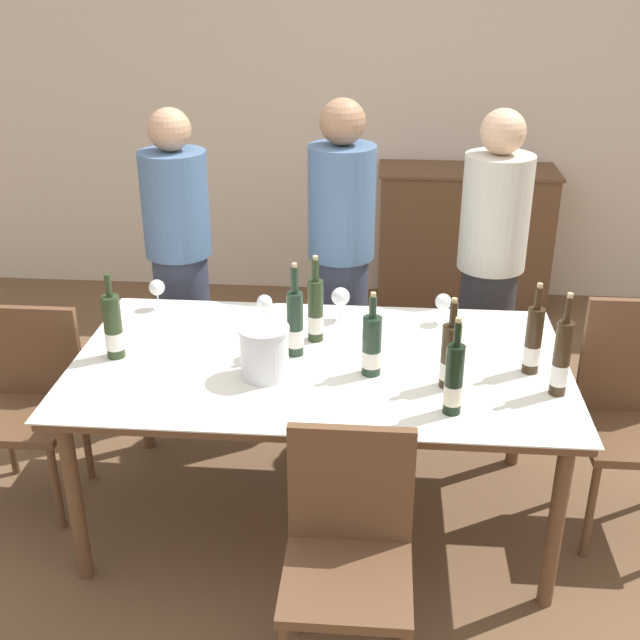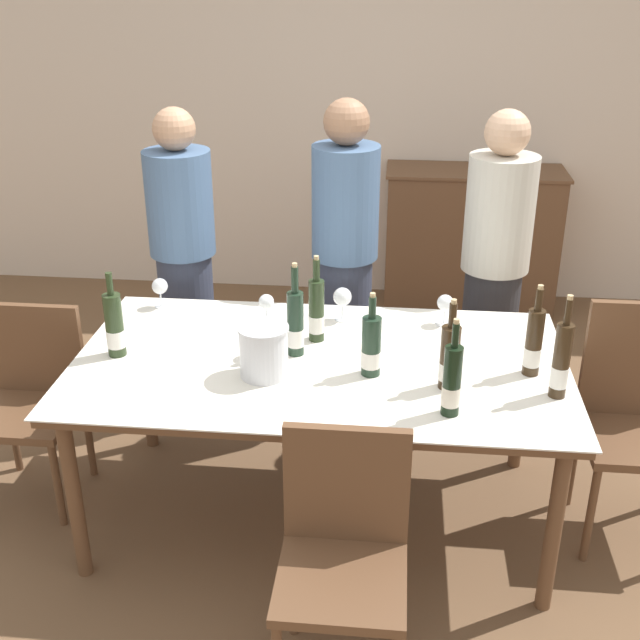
# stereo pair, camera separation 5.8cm
# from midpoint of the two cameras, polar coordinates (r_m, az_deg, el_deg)

# --- Properties ---
(ground_plane) EXTENTS (12.00, 12.00, 0.00)m
(ground_plane) POSITION_cam_midpoint_polar(r_m,az_deg,el_deg) (3.67, -0.47, -13.57)
(ground_plane) COLOR brown
(back_wall) EXTENTS (8.00, 0.10, 2.80)m
(back_wall) POSITION_cam_midpoint_polar(r_m,az_deg,el_deg) (5.61, 1.98, 15.80)
(back_wall) COLOR beige
(back_wall) RESTS_ON ground_plane
(sideboard_cabinet) EXTENTS (1.17, 0.46, 0.97)m
(sideboard_cabinet) POSITION_cam_midpoint_polar(r_m,az_deg,el_deg) (5.56, 9.85, 5.67)
(sideboard_cabinet) COLOR brown
(sideboard_cabinet) RESTS_ON ground_plane
(dining_table) EXTENTS (1.99, 1.12, 0.77)m
(dining_table) POSITION_cam_midpoint_polar(r_m,az_deg,el_deg) (3.28, -0.51, -3.82)
(dining_table) COLOR brown
(dining_table) RESTS_ON ground_plane
(ice_bucket) EXTENTS (0.20, 0.20, 0.21)m
(ice_bucket) POSITION_cam_midpoint_polar(r_m,az_deg,el_deg) (3.09, -4.52, -2.16)
(ice_bucket) COLOR silver
(ice_bucket) RESTS_ON dining_table
(wine_bottle_0) EXTENTS (0.07, 0.07, 0.37)m
(wine_bottle_0) POSITION_cam_midpoint_polar(r_m,az_deg,el_deg) (2.87, 8.91, -4.30)
(wine_bottle_0) COLOR black
(wine_bottle_0) RESTS_ON dining_table
(wine_bottle_1) EXTENTS (0.07, 0.07, 0.40)m
(wine_bottle_1) POSITION_cam_midpoint_polar(r_m,az_deg,el_deg) (3.24, -2.30, -0.30)
(wine_bottle_1) COLOR #1E3323
(wine_bottle_1) RESTS_ON dining_table
(wine_bottle_2) EXTENTS (0.06, 0.06, 0.41)m
(wine_bottle_2) POSITION_cam_midpoint_polar(r_m,az_deg,el_deg) (3.07, 16.25, -2.74)
(wine_bottle_2) COLOR #332314
(wine_bottle_2) RESTS_ON dining_table
(wine_bottle_3) EXTENTS (0.08, 0.08, 0.36)m
(wine_bottle_3) POSITION_cam_midpoint_polar(r_m,az_deg,el_deg) (3.04, 8.70, -2.64)
(wine_bottle_3) COLOR #332314
(wine_bottle_3) RESTS_ON dining_table
(wine_bottle_4) EXTENTS (0.07, 0.07, 0.36)m
(wine_bottle_4) POSITION_cam_midpoint_polar(r_m,az_deg,el_deg) (3.34, -14.97, -0.58)
(wine_bottle_4) COLOR #28381E
(wine_bottle_4) RESTS_ON dining_table
(wine_bottle_5) EXTENTS (0.08, 0.08, 0.34)m
(wine_bottle_5) POSITION_cam_midpoint_polar(r_m,az_deg,el_deg) (3.10, 3.16, -1.92)
(wine_bottle_5) COLOR #1E3323
(wine_bottle_5) RESTS_ON dining_table
(wine_bottle_6) EXTENTS (0.07, 0.07, 0.38)m
(wine_bottle_6) POSITION_cam_midpoint_polar(r_m,az_deg,el_deg) (3.36, -0.82, 0.62)
(wine_bottle_6) COLOR #28381E
(wine_bottle_6) RESTS_ON dining_table
(wine_bottle_7) EXTENTS (0.07, 0.07, 0.37)m
(wine_bottle_7) POSITION_cam_midpoint_polar(r_m,az_deg,el_deg) (3.21, 14.41, -1.49)
(wine_bottle_7) COLOR #332314
(wine_bottle_7) RESTS_ON dining_table
(wine_glass_0) EXTENTS (0.08, 0.08, 0.15)m
(wine_glass_0) POSITION_cam_midpoint_polar(r_m,az_deg,el_deg) (3.24, -4.77, -1.04)
(wine_glass_0) COLOR white
(wine_glass_0) RESTS_ON dining_table
(wine_glass_1) EXTENTS (0.07, 0.07, 0.14)m
(wine_glass_1) POSITION_cam_midpoint_polar(r_m,az_deg,el_deg) (3.76, -11.96, 2.21)
(wine_glass_1) COLOR white
(wine_glass_1) RESTS_ON dining_table
(wine_glass_2) EXTENTS (0.08, 0.08, 0.14)m
(wine_glass_2) POSITION_cam_midpoint_polar(r_m,az_deg,el_deg) (3.57, 8.29, 1.19)
(wine_glass_2) COLOR white
(wine_glass_2) RESTS_ON dining_table
(wine_glass_3) EXTENTS (0.07, 0.07, 0.13)m
(wine_glass_3) POSITION_cam_midpoint_polar(r_m,az_deg,el_deg) (3.56, -4.43, 1.17)
(wine_glass_3) COLOR white
(wine_glass_3) RESTS_ON dining_table
(wine_glass_4) EXTENTS (0.08, 0.08, 0.15)m
(wine_glass_4) POSITION_cam_midpoint_polar(r_m,az_deg,el_deg) (3.56, 1.00, 1.61)
(wine_glass_4) COLOR white
(wine_glass_4) RESTS_ON dining_table
(chair_near_front) EXTENTS (0.42, 0.42, 0.89)m
(chair_near_front) POSITION_cam_midpoint_polar(r_m,az_deg,el_deg) (2.73, 1.41, -15.61)
(chair_near_front) COLOR brown
(chair_near_front) RESTS_ON ground_plane
(chair_right_end) EXTENTS (0.42, 0.42, 1.00)m
(chair_right_end) POSITION_cam_midpoint_polar(r_m,az_deg,el_deg) (3.57, 20.89, -5.65)
(chair_right_end) COLOR brown
(chair_right_end) RESTS_ON ground_plane
(chair_left_end) EXTENTS (0.42, 0.42, 0.87)m
(chair_left_end) POSITION_cam_midpoint_polar(r_m,az_deg,el_deg) (3.78, -20.38, -4.96)
(chair_left_end) COLOR brown
(chair_left_end) RESTS_ON ground_plane
(person_host) EXTENTS (0.33, 0.33, 1.61)m
(person_host) POSITION_cam_midpoint_polar(r_m,az_deg,el_deg) (4.14, -10.31, 3.62)
(person_host) COLOR #383F56
(person_host) RESTS_ON ground_plane
(person_guest_left) EXTENTS (0.33, 0.33, 1.66)m
(person_guest_left) POSITION_cam_midpoint_polar(r_m,az_deg,el_deg) (4.04, 1.08, 3.92)
(person_guest_left) COLOR #383F56
(person_guest_left) RESTS_ON ground_plane
(person_guest_right) EXTENTS (0.33, 0.33, 1.63)m
(person_guest_right) POSITION_cam_midpoint_polar(r_m,az_deg,el_deg) (4.06, 11.56, 3.23)
(person_guest_right) COLOR #2D2D33
(person_guest_right) RESTS_ON ground_plane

